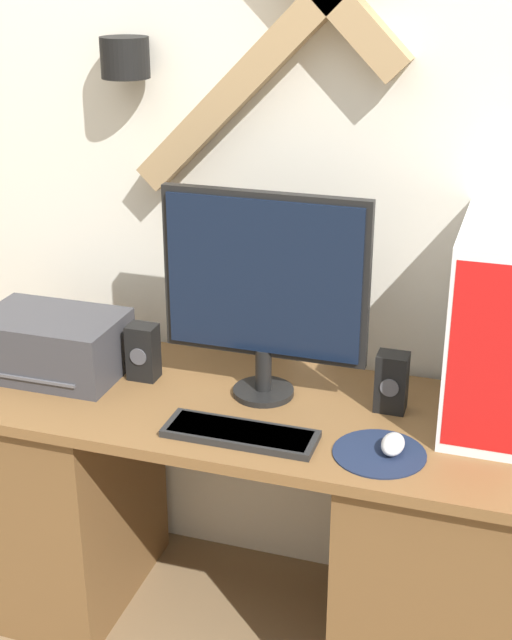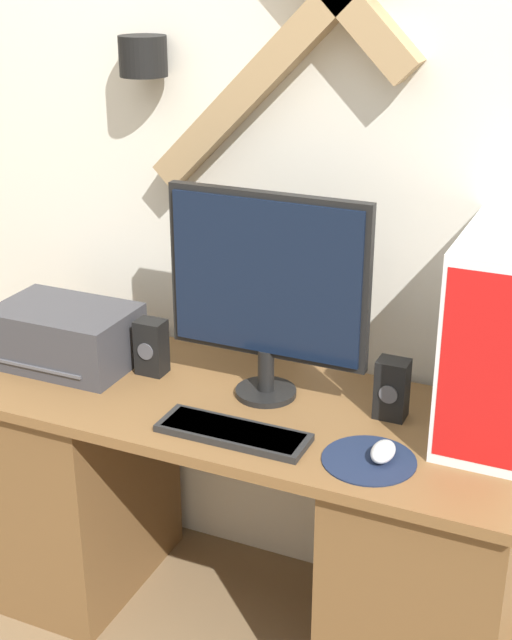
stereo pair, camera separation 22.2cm
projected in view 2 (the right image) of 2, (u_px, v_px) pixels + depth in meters
name	position (u px, v px, depth m)	size (l,w,h in m)	color
wall_back	(285.00, 135.00, 2.39)	(6.40, 0.18, 2.70)	silver
desk	(236.00, 511.00, 2.48)	(1.54, 0.59, 0.72)	brown
monitor	(267.00, 284.00, 2.25)	(0.54, 0.16, 0.55)	black
keyboard	(233.00, 432.00, 2.17)	(0.38, 0.12, 0.02)	black
mousepad	(369.00, 460.00, 2.07)	(0.22, 0.22, 0.00)	#19233D
mouse	(383.00, 452.00, 2.06)	(0.05, 0.09, 0.04)	silver
computer_tower	(498.00, 337.00, 2.10)	(0.20, 0.42, 0.51)	white
printer	(66.00, 336.00, 2.52)	(0.38, 0.26, 0.17)	#38383D
speaker_left	(151.00, 347.00, 2.46)	(0.08, 0.07, 0.16)	black
speaker_right	(392.00, 389.00, 2.23)	(0.08, 0.07, 0.16)	black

